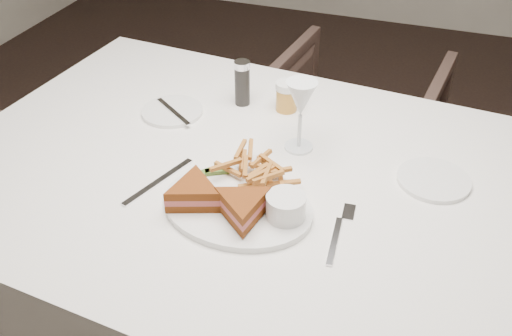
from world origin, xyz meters
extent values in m
plane|color=black|center=(0.00, 0.00, 0.00)|extent=(5.00, 5.00, 0.00)
cube|color=white|center=(-0.17, -0.38, 0.38)|extent=(1.56, 1.11, 0.75)
imported|color=#49342C|center=(-0.13, 0.60, 0.32)|extent=(0.68, 0.65, 0.64)
ellipsoid|color=white|center=(-0.18, -0.51, 0.76)|extent=(0.34, 0.28, 0.01)
cube|color=silver|center=(-0.38, -0.49, 0.75)|extent=(0.08, 0.20, 0.00)
cylinder|color=white|center=(-0.48, -0.21, 0.76)|extent=(0.16, 0.16, 0.01)
cylinder|color=white|center=(0.19, -0.28, 0.76)|extent=(0.16, 0.16, 0.01)
cylinder|color=black|center=(-0.33, -0.10, 0.81)|extent=(0.04, 0.04, 0.12)
cylinder|color=#BC802D|center=(-0.21, -0.10, 0.79)|extent=(0.06, 0.06, 0.08)
cube|color=#466924|center=(-0.26, -0.43, 0.77)|extent=(0.06, 0.04, 0.01)
cube|color=#466924|center=(-0.29, -0.45, 0.77)|extent=(0.05, 0.05, 0.01)
cylinder|color=white|center=(-0.08, -0.52, 0.79)|extent=(0.08, 0.08, 0.05)
camera|label=1|loc=(0.15, -1.35, 1.52)|focal=40.00mm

